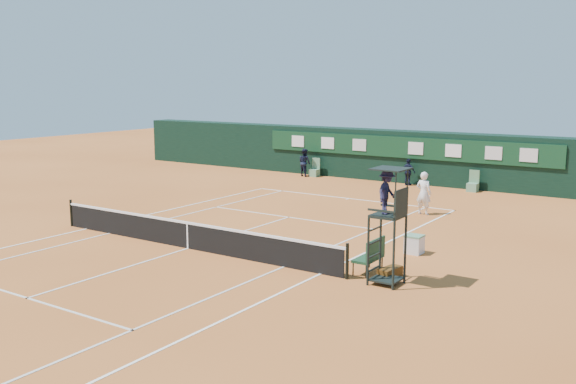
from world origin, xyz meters
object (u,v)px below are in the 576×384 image
(tennis_net, at_px, (188,234))
(player, at_px, (424,193))
(player_bench, at_px, (371,254))
(cooler, at_px, (414,244))
(umpire_chair, at_px, (388,201))

(tennis_net, height_order, player, player)
(player_bench, distance_m, cooler, 2.93)
(player_bench, bearing_deg, tennis_net, -171.99)
(umpire_chair, bearing_deg, player, 106.35)
(cooler, bearing_deg, tennis_net, -150.79)
(umpire_chair, height_order, cooler, umpire_chair)
(player_bench, xyz_separation_m, cooler, (0.18, 2.92, -0.27))
(tennis_net, bearing_deg, player_bench, 8.01)
(tennis_net, bearing_deg, umpire_chair, 1.67)
(cooler, bearing_deg, umpire_chair, -79.76)
(umpire_chair, relative_size, cooler, 5.30)
(tennis_net, height_order, cooler, tennis_net)
(cooler, height_order, player, player)
(umpire_chair, bearing_deg, player_bench, 139.24)
(umpire_chair, distance_m, cooler, 4.27)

